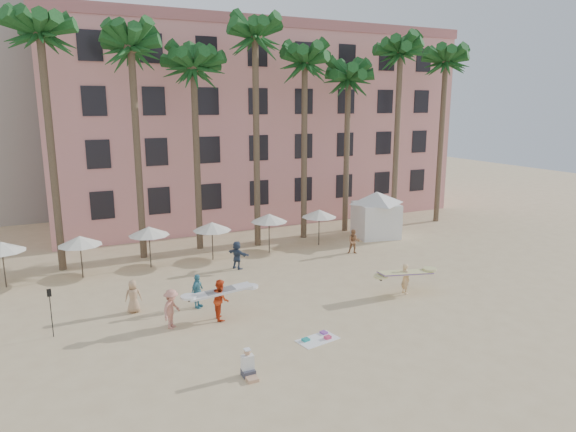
% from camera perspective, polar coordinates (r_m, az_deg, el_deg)
% --- Properties ---
extents(ground, '(120.00, 120.00, 0.00)m').
position_cam_1_polar(ground, '(23.75, 3.36, -12.64)').
color(ground, '#D1B789').
rests_on(ground, ground).
extents(pink_hotel, '(35.00, 14.00, 16.00)m').
position_cam_1_polar(pink_hotel, '(48.13, -4.30, 9.94)').
color(pink_hotel, '#D98489').
rests_on(pink_hotel, ground).
extents(palm_row, '(44.40, 5.40, 16.30)m').
position_cam_1_polar(palm_row, '(35.65, -7.86, 17.00)').
color(palm_row, brown).
rests_on(palm_row, ground).
extents(umbrella_row, '(22.50, 2.70, 2.73)m').
position_cam_1_polar(umbrella_row, '(33.09, -11.76, -1.34)').
color(umbrella_row, '#332B23').
rests_on(umbrella_row, ground).
extents(cabana, '(5.32, 5.32, 3.50)m').
position_cam_1_polar(cabana, '(39.75, 9.78, 0.65)').
color(cabana, silver).
rests_on(cabana, ground).
extents(beach_towel, '(1.95, 1.31, 0.14)m').
position_cam_1_polar(beach_towel, '(23.00, 3.36, -13.43)').
color(beach_towel, white).
rests_on(beach_towel, ground).
extents(carrier_yellow, '(3.19, 0.90, 1.67)m').
position_cam_1_polar(carrier_yellow, '(28.43, 12.93, -6.56)').
color(carrier_yellow, '#E2B57F').
rests_on(carrier_yellow, ground).
extents(carrier_white, '(3.07, 1.03, 1.95)m').
position_cam_1_polar(carrier_white, '(24.78, -7.50, -9.04)').
color(carrier_white, red).
rests_on(carrier_white, ground).
extents(beachgoers, '(16.20, 8.34, 1.84)m').
position_cam_1_polar(beachgoers, '(28.50, -6.66, -6.45)').
color(beachgoers, '#9E6841').
rests_on(beachgoers, ground).
extents(paddle, '(0.18, 0.04, 2.23)m').
position_cam_1_polar(paddle, '(24.85, -24.88, -9.13)').
color(paddle, black).
rests_on(paddle, ground).
extents(seated_man, '(0.47, 0.82, 1.07)m').
position_cam_1_polar(seated_man, '(20.12, -4.43, -16.39)').
color(seated_man, '#3F3F4C').
rests_on(seated_man, ground).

